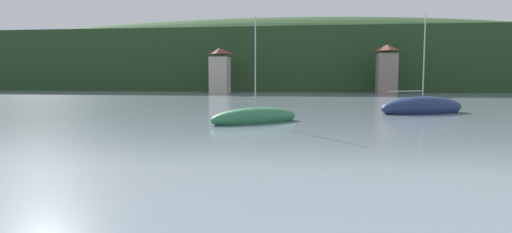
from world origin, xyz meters
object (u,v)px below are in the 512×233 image
(shore_building_west, at_px, (220,71))
(shore_building_westcentral, at_px, (387,70))
(sailboat_mid_8, at_px, (255,118))
(sailboat_far_2, at_px, (422,108))

(shore_building_west, xyz_separation_m, shore_building_westcentral, (28.82, 0.41, 0.17))
(shore_building_westcentral, relative_size, sailboat_mid_8, 1.08)
(shore_building_westcentral, bearing_deg, sailboat_mid_8, -107.70)
(shore_building_westcentral, bearing_deg, shore_building_west, -179.18)
(sailboat_mid_8, bearing_deg, shore_building_westcentral, 30.20)
(shore_building_westcentral, relative_size, sailboat_far_2, 0.90)
(shore_building_westcentral, height_order, sailboat_far_2, sailboat_far_2)
(sailboat_far_2, bearing_deg, shore_building_westcentral, 58.98)
(shore_building_west, height_order, sailboat_far_2, sailboat_far_2)
(shore_building_west, bearing_deg, shore_building_westcentral, 0.82)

